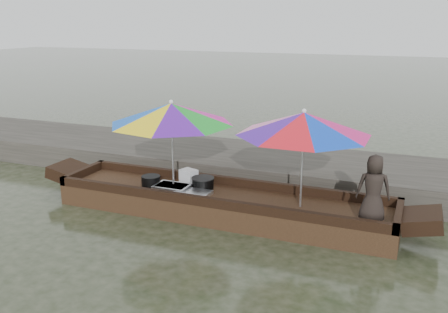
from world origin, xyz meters
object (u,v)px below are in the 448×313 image
at_px(cooking_pot, 151,181).
at_px(umbrella_bow, 172,145).
at_px(charcoal_grill, 203,183).
at_px(supply_bag, 189,177).
at_px(umbrella_stern, 302,159).
at_px(boat_hull, 222,205).
at_px(vendor, 374,188).
at_px(tray_crayfish, 172,187).
at_px(tray_scallop, 192,193).

relative_size(cooking_pot, umbrella_bow, 0.16).
height_order(charcoal_grill, supply_bag, supply_bag).
height_order(cooking_pot, umbrella_bow, umbrella_bow).
bearing_deg(supply_bag, cooking_pot, -149.32).
bearing_deg(umbrella_stern, charcoal_grill, 172.80).
bearing_deg(umbrella_stern, cooking_pot, 179.80).
height_order(boat_hull, umbrella_stern, umbrella_stern).
relative_size(supply_bag, vendor, 0.28).
xyz_separation_m(cooking_pot, vendor, (3.79, -0.18, 0.41)).
distance_m(tray_crayfish, vendor, 3.36).
xyz_separation_m(boat_hull, umbrella_stern, (1.33, 0.00, 0.95)).
distance_m(cooking_pot, vendor, 3.81).
xyz_separation_m(cooking_pot, umbrella_bow, (0.45, -0.01, 0.69)).
xyz_separation_m(cooking_pot, umbrella_stern, (2.69, -0.01, 0.69)).
bearing_deg(umbrella_bow, vendor, -2.96).
relative_size(cooking_pot, umbrella_stern, 0.16).
height_order(tray_crayfish, tray_scallop, tray_crayfish).
height_order(tray_crayfish, umbrella_bow, umbrella_bow).
bearing_deg(cooking_pot, tray_scallop, -10.83).
bearing_deg(charcoal_grill, supply_bag, 159.54).
height_order(tray_scallop, supply_bag, supply_bag).
relative_size(charcoal_grill, supply_bag, 1.33).
distance_m(supply_bag, vendor, 3.28).
relative_size(tray_crayfish, tray_scallop, 1.00).
xyz_separation_m(boat_hull, vendor, (2.43, -0.17, 0.68)).
bearing_deg(supply_bag, vendor, -9.24).
bearing_deg(umbrella_bow, umbrella_stern, 0.00).
bearing_deg(umbrella_bow, supply_bag, 70.71).
bearing_deg(umbrella_stern, vendor, -8.95).
height_order(charcoal_grill, vendor, vendor).
bearing_deg(tray_scallop, cooking_pot, 169.17).
distance_m(cooking_pot, umbrella_stern, 2.78).
height_order(cooking_pot, vendor, vendor).
relative_size(cooking_pot, charcoal_grill, 0.89).
xyz_separation_m(boat_hull, charcoal_grill, (-0.45, 0.23, 0.26)).
bearing_deg(charcoal_grill, vendor, -7.87).
xyz_separation_m(tray_crayfish, umbrella_bow, (-0.01, 0.06, 0.73)).
relative_size(tray_crayfish, supply_bag, 2.11).
relative_size(boat_hull, cooking_pot, 17.08).
xyz_separation_m(tray_scallop, supply_bag, (-0.32, 0.51, 0.10)).
xyz_separation_m(tray_crayfish, supply_bag, (0.11, 0.41, 0.09)).
xyz_separation_m(tray_scallop, umbrella_bow, (-0.44, 0.16, 0.74)).
distance_m(cooking_pot, umbrella_bow, 0.82).
xyz_separation_m(charcoal_grill, vendor, (2.88, -0.40, 0.41)).
relative_size(tray_crayfish, vendor, 0.59).
xyz_separation_m(supply_bag, vendor, (3.21, -0.52, 0.37)).
bearing_deg(tray_crayfish, umbrella_stern, 1.66).
bearing_deg(charcoal_grill, umbrella_stern, -7.20).
relative_size(tray_crayfish, umbrella_stern, 0.29).
relative_size(vendor, umbrella_bow, 0.48).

